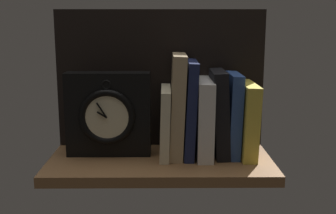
{
  "coord_description": "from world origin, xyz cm",
  "views": [
    {
      "loc": [
        0.93,
        -101.74,
        34.05
      ],
      "look_at": [
        1.94,
        3.32,
        12.34
      ],
      "focal_mm": 46.06,
      "sensor_mm": 36.0,
      "label": 1
    }
  ],
  "objects_px": {
    "framed_clock": "(108,114)",
    "book_black_skeptic": "(219,113)",
    "book_cream_twain": "(165,122)",
    "book_navy_bierce": "(190,109)",
    "book_yellow_seinlanguage": "(247,119)",
    "book_white_catcher": "(204,118)",
    "book_blue_modern": "(233,115)",
    "book_tan_shortstories": "(177,106)"
  },
  "relations": [
    {
      "from": "book_cream_twain",
      "to": "book_black_skeptic",
      "type": "xyz_separation_m",
      "value": [
        0.14,
        0.0,
        0.02
      ]
    },
    {
      "from": "book_black_skeptic",
      "to": "framed_clock",
      "type": "relative_size",
      "value": 1.02
    },
    {
      "from": "book_cream_twain",
      "to": "framed_clock",
      "type": "relative_size",
      "value": 0.81
    },
    {
      "from": "book_navy_bierce",
      "to": "framed_clock",
      "type": "bearing_deg",
      "value": -179.9
    },
    {
      "from": "book_navy_bierce",
      "to": "book_white_catcher",
      "type": "distance_m",
      "value": 0.04
    },
    {
      "from": "book_navy_bierce",
      "to": "book_black_skeptic",
      "type": "distance_m",
      "value": 0.07
    },
    {
      "from": "book_tan_shortstories",
      "to": "book_yellow_seinlanguage",
      "type": "height_order",
      "value": "book_tan_shortstories"
    },
    {
      "from": "book_cream_twain",
      "to": "book_black_skeptic",
      "type": "relative_size",
      "value": 0.8
    },
    {
      "from": "book_yellow_seinlanguage",
      "to": "book_blue_modern",
      "type": "bearing_deg",
      "value": 180.0
    },
    {
      "from": "book_black_skeptic",
      "to": "book_yellow_seinlanguage",
      "type": "distance_m",
      "value": 0.07
    },
    {
      "from": "book_white_catcher",
      "to": "book_yellow_seinlanguage",
      "type": "bearing_deg",
      "value": 0.0
    },
    {
      "from": "book_navy_bierce",
      "to": "book_cream_twain",
      "type": "bearing_deg",
      "value": 180.0
    },
    {
      "from": "book_white_catcher",
      "to": "framed_clock",
      "type": "height_order",
      "value": "framed_clock"
    },
    {
      "from": "book_tan_shortstories",
      "to": "book_white_catcher",
      "type": "relative_size",
      "value": 1.33
    },
    {
      "from": "framed_clock",
      "to": "book_black_skeptic",
      "type": "bearing_deg",
      "value": 0.07
    },
    {
      "from": "book_black_skeptic",
      "to": "book_blue_modern",
      "type": "relative_size",
      "value": 1.04
    },
    {
      "from": "book_black_skeptic",
      "to": "book_tan_shortstories",
      "type": "bearing_deg",
      "value": 180.0
    },
    {
      "from": "book_black_skeptic",
      "to": "framed_clock",
      "type": "xyz_separation_m",
      "value": [
        -0.28,
        -0.0,
        -0.0
      ]
    },
    {
      "from": "book_white_catcher",
      "to": "book_yellow_seinlanguage",
      "type": "distance_m",
      "value": 0.11
    },
    {
      "from": "framed_clock",
      "to": "book_tan_shortstories",
      "type": "bearing_deg",
      "value": 0.12
    },
    {
      "from": "book_black_skeptic",
      "to": "framed_clock",
      "type": "distance_m",
      "value": 0.28
    },
    {
      "from": "book_cream_twain",
      "to": "book_navy_bierce",
      "type": "xyz_separation_m",
      "value": [
        0.06,
        0.0,
        0.03
      ]
    },
    {
      "from": "book_cream_twain",
      "to": "framed_clock",
      "type": "bearing_deg",
      "value": -179.86
    },
    {
      "from": "book_tan_shortstories",
      "to": "book_white_catcher",
      "type": "xyz_separation_m",
      "value": [
        0.07,
        0.0,
        -0.03
      ]
    },
    {
      "from": "book_black_skeptic",
      "to": "book_cream_twain",
      "type": "bearing_deg",
      "value": 180.0
    },
    {
      "from": "book_white_catcher",
      "to": "framed_clock",
      "type": "xyz_separation_m",
      "value": [
        -0.24,
        -0.0,
        0.01
      ]
    },
    {
      "from": "book_cream_twain",
      "to": "book_navy_bierce",
      "type": "distance_m",
      "value": 0.07
    },
    {
      "from": "book_navy_bierce",
      "to": "book_white_catcher",
      "type": "relative_size",
      "value": 1.24
    },
    {
      "from": "book_navy_bierce",
      "to": "book_blue_modern",
      "type": "height_order",
      "value": "book_navy_bierce"
    },
    {
      "from": "book_yellow_seinlanguage",
      "to": "book_cream_twain",
      "type": "bearing_deg",
      "value": 180.0
    },
    {
      "from": "book_navy_bierce",
      "to": "book_white_catcher",
      "type": "bearing_deg",
      "value": 0.0
    },
    {
      "from": "book_cream_twain",
      "to": "book_yellow_seinlanguage",
      "type": "bearing_deg",
      "value": 0.0
    },
    {
      "from": "book_cream_twain",
      "to": "book_navy_bierce",
      "type": "relative_size",
      "value": 0.72
    },
    {
      "from": "book_black_skeptic",
      "to": "book_blue_modern",
      "type": "distance_m",
      "value": 0.03
    },
    {
      "from": "book_cream_twain",
      "to": "book_tan_shortstories",
      "type": "relative_size",
      "value": 0.67
    },
    {
      "from": "book_tan_shortstories",
      "to": "book_black_skeptic",
      "type": "distance_m",
      "value": 0.11
    },
    {
      "from": "book_yellow_seinlanguage",
      "to": "framed_clock",
      "type": "bearing_deg",
      "value": -179.94
    },
    {
      "from": "book_cream_twain",
      "to": "book_black_skeptic",
      "type": "height_order",
      "value": "book_black_skeptic"
    },
    {
      "from": "book_cream_twain",
      "to": "book_white_catcher",
      "type": "distance_m",
      "value": 0.1
    },
    {
      "from": "book_blue_modern",
      "to": "framed_clock",
      "type": "relative_size",
      "value": 0.98
    },
    {
      "from": "book_navy_bierce",
      "to": "book_blue_modern",
      "type": "distance_m",
      "value": 0.11
    },
    {
      "from": "book_tan_shortstories",
      "to": "book_black_skeptic",
      "type": "bearing_deg",
      "value": 0.0
    }
  ]
}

